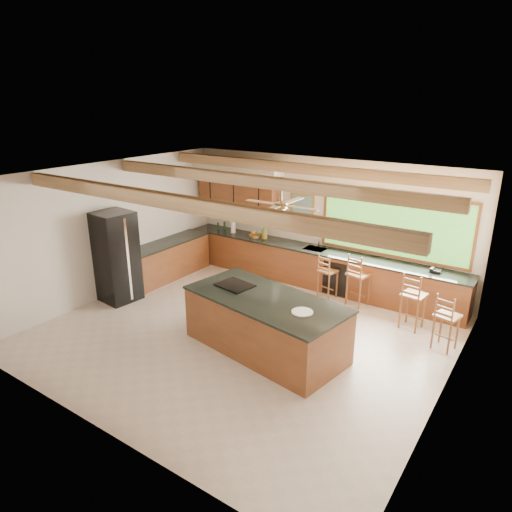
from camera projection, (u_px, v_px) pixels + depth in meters
The scene contains 9 objects.
ground at pixel (243, 334), 8.74m from camera, with size 7.20×7.20×0.00m, color beige.
room_shell at pixel (255, 213), 8.61m from camera, with size 7.27×6.54×3.02m.
counter_run at pixel (276, 265), 10.99m from camera, with size 7.12×3.10×1.27m.
island at pixel (265, 324), 8.05m from camera, with size 3.07×1.81×1.03m.
refrigerator at pixel (116, 257), 9.93m from camera, with size 0.85×0.83×2.00m.
bar_stool_a at pixel (358, 276), 9.68m from camera, with size 0.51×0.51×1.18m.
bar_stool_b at pixel (327, 272), 10.10m from camera, with size 0.45×0.45×1.06m.
bar_stool_c at pixel (413, 297), 8.70m from camera, with size 0.47×0.47×1.17m.
bar_stool_d at pixel (447, 318), 7.98m from camera, with size 0.46×0.46×1.08m.
Camera 1 is at (4.57, -6.27, 4.29)m, focal length 32.00 mm.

